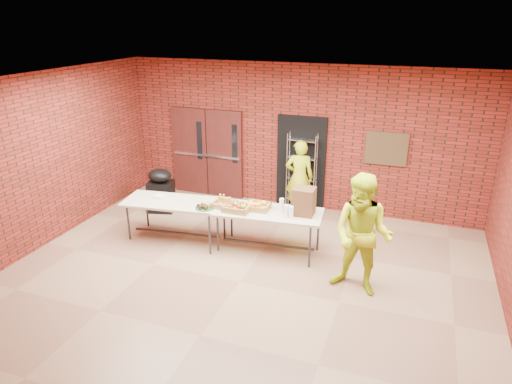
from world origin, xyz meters
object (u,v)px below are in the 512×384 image
covered_grill (161,190)px  wire_rack (301,172)px  coffee_dispenser (304,201)px  table_right (268,215)px  volunteer_man (362,235)px  volunteer_woman (299,177)px  table_left (175,204)px

covered_grill → wire_rack: bearing=7.2°
coffee_dispenser → table_right: bearing=-171.7°
table_right → volunteer_man: size_ratio=1.04×
wire_rack → coffee_dispenser: (0.57, -2.04, 0.17)m
volunteer_woman → volunteer_man: (1.70, -2.67, 0.15)m
wire_rack → table_right: wire_rack is taller
table_right → coffee_dispenser: (0.63, 0.09, 0.31)m
covered_grill → volunteer_man: bearing=-35.3°
table_left → volunteer_woman: bearing=40.2°
coffee_dispenser → volunteer_woman: (-0.56, 1.82, -0.22)m
coffee_dispenser → volunteer_man: size_ratio=0.25×
table_right → table_left: bearing=179.4°
volunteer_woman → volunteer_man: volunteer_man is taller
volunteer_man → wire_rack: bearing=132.4°
table_right → volunteer_woman: bearing=82.2°
table_left → wire_rack: bearing=43.2°
wire_rack → table_left: size_ratio=0.85×
coffee_dispenser → volunteer_man: 1.43m
table_right → covered_grill: covered_grill is taller
covered_grill → coffee_dispenser: bearing=-28.9°
volunteer_woman → volunteer_man: bearing=108.7°
coffee_dispenser → wire_rack: bearing=105.7°
table_left → volunteer_woman: 2.82m
table_right → coffee_dispenser: 0.71m
table_right → volunteer_man: volunteer_man is taller
table_left → volunteer_woman: volunteer_woman is taller
wire_rack → coffee_dispenser: wire_rack is taller
wire_rack → table_right: size_ratio=0.86×
wire_rack → table_left: (-1.88, -2.30, -0.14)m
wire_rack → volunteer_man: 3.37m
table_left → coffee_dispenser: coffee_dispenser is taller
table_left → covered_grill: 1.54m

